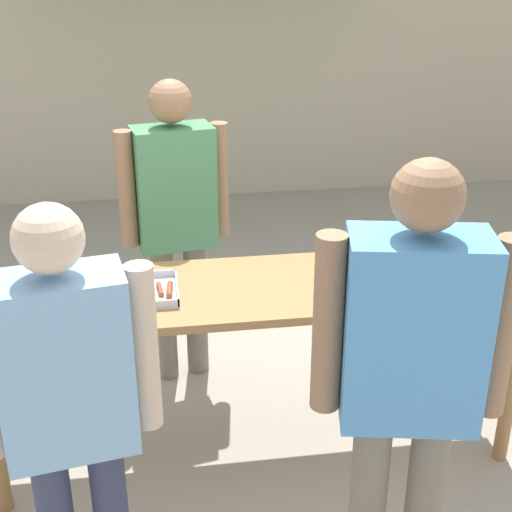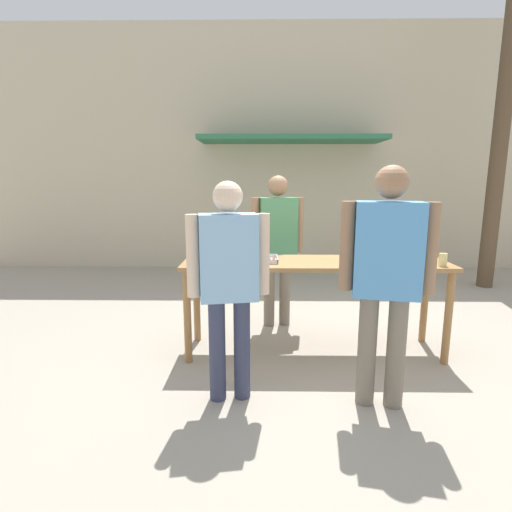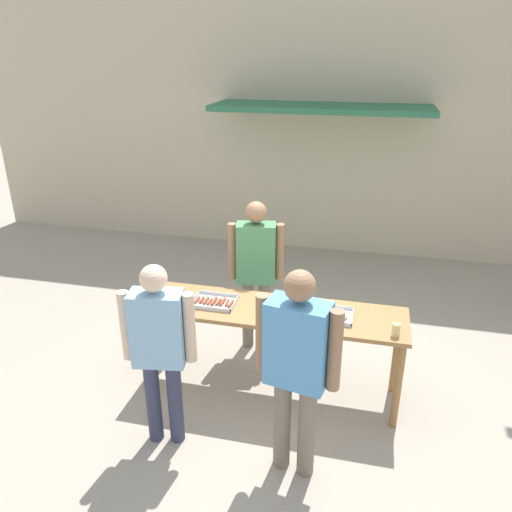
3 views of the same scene
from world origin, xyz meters
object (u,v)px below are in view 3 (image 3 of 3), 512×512
object	(u,v)px
food_tray_sausages	(214,302)
person_customer_with_cup	(297,359)
person_customer_holding_hotdog	(159,342)
person_server_behind_table	(256,264)
condiment_jar_ketchup	(160,304)
food_tray_buns	(332,315)
beer_cup	(396,330)
condiment_jar_mustard	(151,303)

from	to	relation	value
food_tray_sausages	person_customer_with_cup	bearing A→B (deg)	-44.73
person_customer_holding_hotdog	person_customer_with_cup	bearing A→B (deg)	166.87
food_tray_sausages	person_server_behind_table	world-z (taller)	person_server_behind_table
condiment_jar_ketchup	person_server_behind_table	size ratio (longest dim) A/B	0.04
food_tray_buns	condiment_jar_ketchup	size ratio (longest dim) A/B	4.89
food_tray_sausages	food_tray_buns	world-z (taller)	food_tray_buns
food_tray_buns	person_server_behind_table	world-z (taller)	person_server_behind_table
beer_cup	person_customer_with_cup	xyz separation A→B (m)	(-0.74, -0.75, 0.08)
food_tray_sausages	beer_cup	world-z (taller)	beer_cup
food_tray_sausages	person_customer_holding_hotdog	size ratio (longest dim) A/B	0.25
food_tray_sausages	person_server_behind_table	distance (m)	0.80
food_tray_buns	person_customer_with_cup	world-z (taller)	person_customer_with_cup
condiment_jar_ketchup	person_customer_with_cup	xyz separation A→B (m)	(1.44, -0.75, 0.10)
food_tray_buns	beer_cup	xyz separation A→B (m)	(0.56, -0.20, 0.04)
person_server_behind_table	person_customer_holding_hotdog	bearing A→B (deg)	-115.83
condiment_jar_mustard	person_server_behind_table	xyz separation A→B (m)	(0.80, 0.97, 0.08)
condiment_jar_mustard	person_customer_with_cup	size ratio (longest dim) A/B	0.04
food_tray_buns	condiment_jar_mustard	distance (m)	1.72
beer_cup	person_customer_holding_hotdog	xyz separation A→B (m)	(-1.89, -0.67, 0.02)
food_tray_sausages	person_customer_with_cup	world-z (taller)	person_customer_with_cup
person_customer_holding_hotdog	person_customer_with_cup	distance (m)	1.15
food_tray_buns	person_server_behind_table	distance (m)	1.19
food_tray_buns	condiment_jar_mustard	bearing A→B (deg)	-173.17
condiment_jar_mustard	person_server_behind_table	bearing A→B (deg)	50.23
condiment_jar_mustard	person_customer_holding_hotdog	xyz separation A→B (m)	(0.38, -0.67, 0.04)
food_tray_buns	person_customer_holding_hotdog	size ratio (longest dim) A/B	0.22
beer_cup	person_customer_holding_hotdog	distance (m)	2.01
food_tray_sausages	person_customer_holding_hotdog	xyz separation A→B (m)	(-0.19, -0.87, 0.06)
food_tray_buns	condiment_jar_ketchup	bearing A→B (deg)	-173.10
condiment_jar_mustard	condiment_jar_ketchup	size ratio (longest dim) A/B	1.00
condiment_jar_mustard	beer_cup	distance (m)	2.27
person_customer_with_cup	beer_cup	bearing A→B (deg)	-123.66
condiment_jar_mustard	person_customer_holding_hotdog	bearing A→B (deg)	-60.63
beer_cup	person_server_behind_table	xyz separation A→B (m)	(-1.46, 0.96, 0.06)
beer_cup	person_server_behind_table	world-z (taller)	person_server_behind_table
condiment_jar_ketchup	person_customer_holding_hotdog	xyz separation A→B (m)	(0.29, -0.68, 0.04)
condiment_jar_mustard	condiment_jar_ketchup	xyz separation A→B (m)	(0.09, 0.01, 0.00)
food_tray_sausages	condiment_jar_ketchup	size ratio (longest dim) A/B	5.40
food_tray_sausages	condiment_jar_ketchup	world-z (taller)	condiment_jar_ketchup
food_tray_buns	condiment_jar_mustard	world-z (taller)	condiment_jar_mustard
person_customer_holding_hotdog	condiment_jar_ketchup	bearing A→B (deg)	-76.31
condiment_jar_ketchup	beer_cup	xyz separation A→B (m)	(2.18, -0.00, 0.02)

